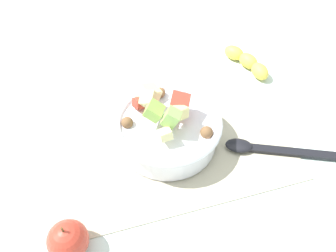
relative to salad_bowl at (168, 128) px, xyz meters
name	(u,v)px	position (x,y,z in m)	size (l,w,h in m)	color
ground_plane	(175,137)	(0.02, 0.01, -0.05)	(2.40, 2.40, 0.00)	silver
placemat	(175,136)	(0.02, 0.01, -0.04)	(0.46, 0.36, 0.01)	#BCB299
salad_bowl	(168,128)	(0.00, 0.00, 0.00)	(0.22, 0.22, 0.13)	white
serving_spoon	(264,148)	(0.19, -0.08, -0.03)	(0.23, 0.12, 0.01)	black
whole_apple	(68,240)	(-0.22, -0.18, -0.01)	(0.07, 0.07, 0.08)	#BC3828
banana_whole	(247,61)	(0.26, 0.18, -0.03)	(0.08, 0.15, 0.04)	yellow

